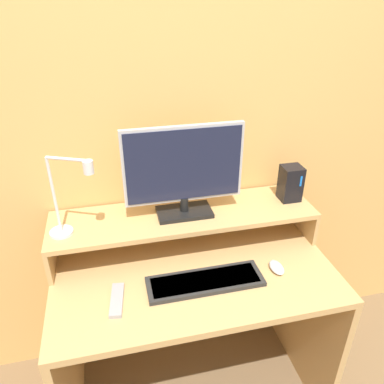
% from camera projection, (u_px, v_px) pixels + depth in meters
% --- Properties ---
extents(wall_back, '(6.00, 0.05, 2.50)m').
position_uv_depth(wall_back, '(175.00, 132.00, 1.66)').
color(wall_back, '#E5AD60').
rests_on(wall_back, ground_plane).
extents(desk, '(1.17, 0.67, 0.77)m').
position_uv_depth(desk, '(194.00, 308.00, 1.69)').
color(desk, tan).
rests_on(desk, ground_plane).
extents(monitor_shelf, '(1.17, 0.30, 0.17)m').
position_uv_depth(monitor_shelf, '(184.00, 218.00, 1.67)').
color(monitor_shelf, tan).
rests_on(monitor_shelf, desk).
extents(monitor, '(0.50, 0.13, 0.40)m').
position_uv_depth(monitor, '(184.00, 170.00, 1.55)').
color(monitor, black).
rests_on(monitor, monitor_shelf).
extents(desk_lamp, '(0.21, 0.13, 0.34)m').
position_uv_depth(desk_lamp, '(68.00, 201.00, 1.43)').
color(desk_lamp, silver).
rests_on(desk_lamp, monitor_shelf).
extents(router_dock, '(0.09, 0.09, 0.17)m').
position_uv_depth(router_dock, '(291.00, 183.00, 1.72)').
color(router_dock, black).
rests_on(router_dock, monitor_shelf).
extents(keyboard, '(0.47, 0.15, 0.02)m').
position_uv_depth(keyboard, '(205.00, 281.00, 1.50)').
color(keyboard, '#282828').
rests_on(keyboard, desk).
extents(mouse, '(0.05, 0.09, 0.03)m').
position_uv_depth(mouse, '(277.00, 267.00, 1.57)').
color(mouse, silver).
rests_on(mouse, desk).
extents(remote_control, '(0.07, 0.17, 0.02)m').
position_uv_depth(remote_control, '(117.00, 300.00, 1.41)').
color(remote_control, '#99999E').
rests_on(remote_control, desk).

